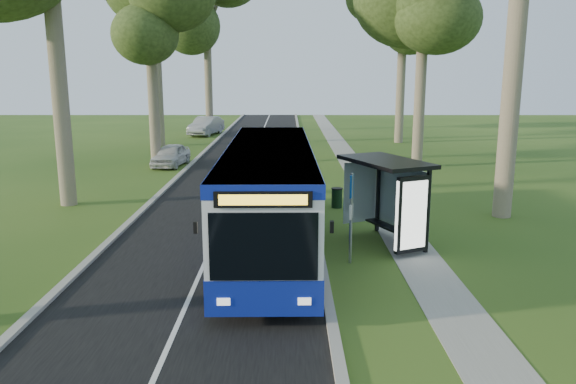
# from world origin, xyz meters

# --- Properties ---
(ground) EXTENTS (120.00, 120.00, 0.00)m
(ground) POSITION_xyz_m (0.00, 0.00, 0.00)
(ground) COLOR #2A4B17
(ground) RESTS_ON ground
(road) EXTENTS (7.00, 100.00, 0.02)m
(road) POSITION_xyz_m (-3.50, 10.00, 0.01)
(road) COLOR black
(road) RESTS_ON ground
(kerb_east) EXTENTS (0.25, 100.00, 0.12)m
(kerb_east) POSITION_xyz_m (0.00, 10.00, 0.06)
(kerb_east) COLOR #9E9B93
(kerb_east) RESTS_ON ground
(kerb_west) EXTENTS (0.25, 100.00, 0.12)m
(kerb_west) POSITION_xyz_m (-7.00, 10.00, 0.06)
(kerb_west) COLOR #9E9B93
(kerb_west) RESTS_ON ground
(centre_line) EXTENTS (0.12, 100.00, 0.00)m
(centre_line) POSITION_xyz_m (-3.50, 10.00, 0.02)
(centre_line) COLOR white
(centre_line) RESTS_ON road
(footpath) EXTENTS (1.50, 100.00, 0.02)m
(footpath) POSITION_xyz_m (3.00, 10.00, 0.01)
(footpath) COLOR gray
(footpath) RESTS_ON ground
(bus) EXTENTS (2.78, 12.56, 3.32)m
(bus) POSITION_xyz_m (-1.60, 2.04, 1.72)
(bus) COLOR white
(bus) RESTS_ON ground
(bus_stop_sign) EXTENTS (0.16, 0.38, 2.74)m
(bus_stop_sign) POSITION_xyz_m (0.87, 0.41, 1.70)
(bus_stop_sign) COLOR gray
(bus_stop_sign) RESTS_ON ground
(bus_shelter) EXTENTS (3.00, 3.75, 2.84)m
(bus_shelter) POSITION_xyz_m (2.33, 1.91, 2.01)
(bus_shelter) COLOR black
(bus_shelter) RESTS_ON ground
(litter_bin) EXTENTS (0.48, 0.48, 0.84)m
(litter_bin) POSITION_xyz_m (1.07, 7.48, 0.43)
(litter_bin) COLOR black
(litter_bin) RESTS_ON ground
(car_white) EXTENTS (2.04, 4.10, 1.34)m
(car_white) POSITION_xyz_m (-8.17, 18.26, 0.67)
(car_white) COLOR silver
(car_white) RESTS_ON ground
(car_silver) EXTENTS (2.85, 5.30, 1.66)m
(car_silver) POSITION_xyz_m (-8.48, 35.50, 0.83)
(car_silver) COLOR #999BA0
(car_silver) RESTS_ON ground
(tree_west_c) EXTENTS (5.20, 5.20, 12.77)m
(tree_west_c) POSITION_xyz_m (-9.00, 18.00, 9.48)
(tree_west_c) COLOR #7A6B56
(tree_west_c) RESTS_ON ground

